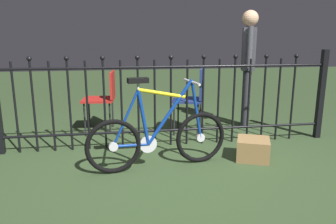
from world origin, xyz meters
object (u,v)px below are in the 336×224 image
(bicycle, at_px, (159,137))
(chair_navy, at_px, (194,95))
(display_crate, at_px, (253,149))
(chair_red, at_px, (104,95))
(person_visitor, at_px, (248,58))

(bicycle, bearing_deg, chair_navy, 60.69)
(chair_navy, xyz_separation_m, display_crate, (0.43, -1.06, -0.43))
(chair_red, bearing_deg, display_crate, -40.44)
(chair_navy, bearing_deg, person_visitor, 15.96)
(person_visitor, bearing_deg, chair_navy, -164.04)
(chair_red, xyz_separation_m, chair_navy, (1.22, -0.34, 0.03))
(chair_red, distance_m, person_visitor, 2.13)
(bicycle, bearing_deg, chair_red, 111.68)
(bicycle, relative_size, chair_navy, 1.62)
(bicycle, distance_m, chair_navy, 1.31)
(bicycle, relative_size, display_crate, 4.27)
(bicycle, height_order, display_crate, bicycle)
(display_crate, bearing_deg, chair_red, 139.56)
(chair_navy, bearing_deg, display_crate, -68.10)
(chair_red, bearing_deg, bicycle, -68.32)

